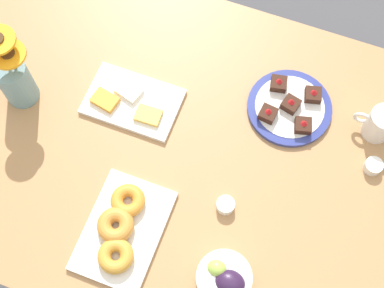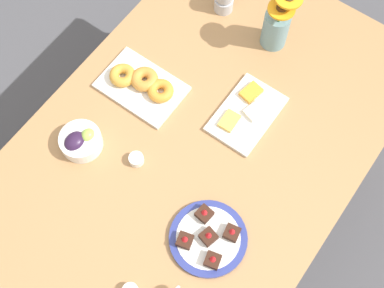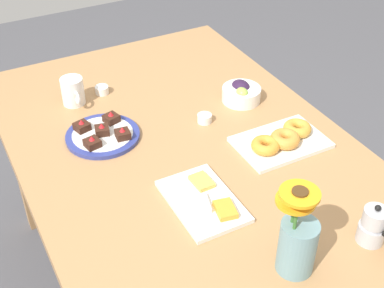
{
  "view_description": "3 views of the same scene",
  "coord_description": "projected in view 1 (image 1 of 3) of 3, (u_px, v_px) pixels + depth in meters",
  "views": [
    {
      "loc": [
        -0.19,
        0.51,
        2.08
      ],
      "look_at": [
        0.0,
        0.0,
        0.78
      ],
      "focal_mm": 50.0,
      "sensor_mm": 36.0,
      "label": 1
    },
    {
      "loc": [
        -0.56,
        -0.4,
        2.32
      ],
      "look_at": [
        0.0,
        0.0,
        0.78
      ],
      "focal_mm": 50.0,
      "sensor_mm": 36.0,
      "label": 2
    },
    {
      "loc": [
        1.14,
        -0.6,
        1.75
      ],
      "look_at": [
        0.0,
        0.0,
        0.78
      ],
      "focal_mm": 50.0,
      "sensor_mm": 36.0,
      "label": 3
    }
  ],
  "objects": [
    {
      "name": "ground_plane",
      "position": [
        192.0,
        219.0,
        2.13
      ],
      "size": [
        6.0,
        6.0,
        0.0
      ],
      "primitive_type": "plane",
      "color": "#4C4C51"
    },
    {
      "name": "dining_table",
      "position": [
        192.0,
        161.0,
        1.53
      ],
      "size": [
        1.6,
        1.0,
        0.74
      ],
      "color": "#A87A4C",
      "rests_on": "ground_plane"
    },
    {
      "name": "coffee_mug",
      "position": [
        380.0,
        123.0,
        1.42
      ],
      "size": [
        0.11,
        0.08,
        0.1
      ],
      "color": "white",
      "rests_on": "dining_table"
    },
    {
      "name": "grape_bowl",
      "position": [
        224.0,
        279.0,
        1.29
      ],
      "size": [
        0.14,
        0.14,
        0.07
      ],
      "color": "white",
      "rests_on": "dining_table"
    },
    {
      "name": "cheese_platter",
      "position": [
        131.0,
        101.0,
        1.49
      ],
      "size": [
        0.26,
        0.17,
        0.03
      ],
      "color": "white",
      "rests_on": "dining_table"
    },
    {
      "name": "croissant_platter",
      "position": [
        121.0,
        229.0,
        1.35
      ],
      "size": [
        0.19,
        0.28,
        0.05
      ],
      "color": "white",
      "rests_on": "dining_table"
    },
    {
      "name": "jam_cup_honey",
      "position": [
        373.0,
        166.0,
        1.42
      ],
      "size": [
        0.05,
        0.05,
        0.03
      ],
      "color": "white",
      "rests_on": "dining_table"
    },
    {
      "name": "jam_cup_berry",
      "position": [
        225.0,
        205.0,
        1.37
      ],
      "size": [
        0.05,
        0.05,
        0.03
      ],
      "color": "white",
      "rests_on": "dining_table"
    },
    {
      "name": "dessert_plate",
      "position": [
        290.0,
        107.0,
        1.49
      ],
      "size": [
        0.24,
        0.24,
        0.05
      ],
      "color": "navy",
      "rests_on": "dining_table"
    },
    {
      "name": "flower_vase",
      "position": [
        15.0,
        79.0,
        1.43
      ],
      "size": [
        0.11,
        0.11,
        0.26
      ],
      "color": "#6B939E",
      "rests_on": "dining_table"
    }
  ]
}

